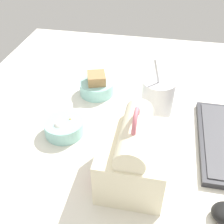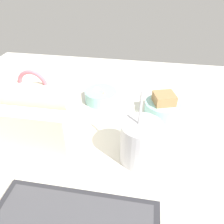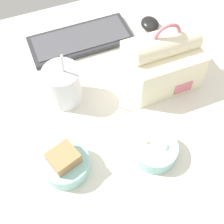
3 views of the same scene
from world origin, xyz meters
The scene contains 6 objects.
desk_surface centered at (0.00, 0.00, 1.00)cm, with size 140.00×110.00×2.00cm.
keyboard centered at (1.50, 33.75, 3.02)cm, with size 34.24×14.42×2.10cm.
lunch_bag centered at (18.75, 9.03, 10.06)cm, with size 20.15×16.07×21.87cm.
soup_cup centered at (-10.22, 13.12, 8.10)cm, with size 10.53×10.53×19.59cm.
bento_bowl_sandwich centered at (-16.70, -8.85, 4.99)cm, with size 12.30×12.30×8.01cm.
bento_bowl_snacks centered at (6.04, -13.46, 4.35)cm, with size 11.85×11.85×5.32cm.
Camera 1 is at (65.63, 13.00, 60.34)cm, focal length 45.00 mm.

